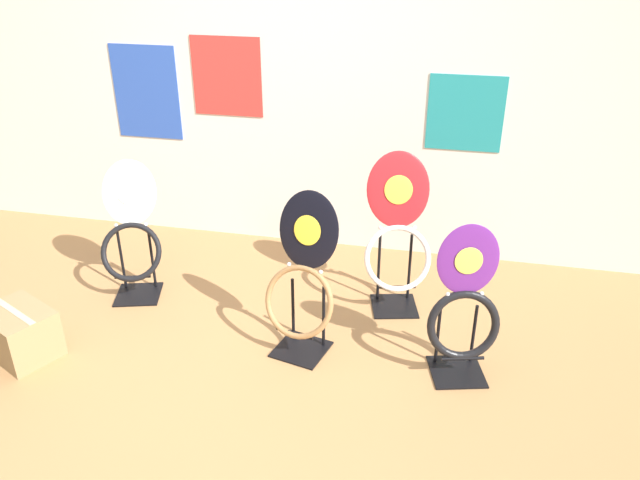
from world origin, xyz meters
name	(u,v)px	position (x,y,z in m)	size (l,w,h in m)	color
ground_plane	(202,420)	(0.00, 0.00, 0.00)	(14.00, 14.00, 0.00)	#A37547
wall_back	(299,69)	(0.00, 2.04, 1.30)	(8.00, 0.07, 2.60)	silver
toilet_seat_display_purple_note	(464,314)	(1.21, 0.64, 0.38)	(0.40, 0.34, 0.87)	black
toilet_seat_display_jazz_black	(303,279)	(0.35, 0.69, 0.46)	(0.44, 0.37, 0.93)	black
toilet_seat_display_white_plain	(131,236)	(-0.86, 1.04, 0.41)	(0.45, 0.46, 0.86)	black
toilet_seat_display_crimson_swirl	(398,235)	(0.80, 1.26, 0.49)	(0.46, 0.40, 0.98)	black
storage_box	(20,333)	(-1.19, 0.29, 0.14)	(0.48, 0.44, 0.28)	#93754C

